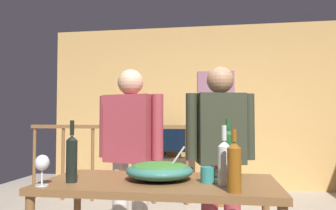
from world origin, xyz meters
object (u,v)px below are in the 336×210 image
object	(u,v)px
framed_picture	(216,86)
person_standing_left	(130,146)
serving_table	(159,194)
person_standing_right	(221,148)
wine_bottle_amber	(234,166)
wine_bottle_dark	(72,157)
wine_glass	(42,164)
wine_bottle_green	(228,153)
wine_bottle_clear	(224,162)
salad_bowl	(160,170)
mug_teal	(208,175)
tv_console	(166,174)
flat_screen_tv	(165,139)
stair_railing	(154,154)

from	to	relation	value
framed_picture	person_standing_left	world-z (taller)	framed_picture
serving_table	person_standing_right	size ratio (longest dim) A/B	0.90
framed_picture	wine_bottle_amber	bearing A→B (deg)	-88.08
wine_bottle_dark	person_standing_right	xyz separation A→B (m)	(0.86, 0.80, -0.00)
person_standing_left	wine_glass	bearing A→B (deg)	88.89
wine_bottle_dark	wine_bottle_amber	size ratio (longest dim) A/B	1.13
serving_table	wine_bottle_green	xyz separation A→B (m)	(0.41, 0.11, 0.24)
wine_glass	wine_bottle_green	bearing A→B (deg)	19.82
wine_bottle_clear	person_standing_left	xyz separation A→B (m)	(-0.75, 0.76, 0.01)
salad_bowl	mug_teal	xyz separation A→B (m)	(0.29, -0.05, -0.01)
tv_console	wine_bottle_clear	bearing A→B (deg)	-75.11
wine_bottle_amber	person_standing_right	world-z (taller)	person_standing_right
wine_glass	mug_teal	world-z (taller)	wine_glass
framed_picture	tv_console	distance (m)	1.65
wine_bottle_amber	person_standing_left	bearing A→B (deg)	130.94
tv_console	flat_screen_tv	bearing A→B (deg)	-90.00
wine_bottle_dark	wine_bottle_amber	bearing A→B (deg)	-7.39
mug_teal	wine_bottle_amber	bearing A→B (deg)	-58.89
tv_console	wine_bottle_clear	size ratio (longest dim) A/B	2.70
mug_teal	stair_railing	bearing A→B (deg)	108.63
flat_screen_tv	person_standing_right	size ratio (longest dim) A/B	0.44
flat_screen_tv	mug_teal	size ratio (longest dim) A/B	5.60
framed_picture	wine_bottle_amber	size ratio (longest dim) A/B	1.89
stair_railing	wine_bottle_green	bearing A→B (deg)	-67.71
serving_table	mug_teal	world-z (taller)	mug_teal
flat_screen_tv	salad_bowl	world-z (taller)	flat_screen_tv
framed_picture	salad_bowl	xyz separation A→B (m)	(-0.31, -3.44, -0.86)
tv_console	mug_teal	world-z (taller)	mug_teal
stair_railing	wine_bottle_amber	world-z (taller)	stair_railing
salad_bowl	wine_bottle_clear	distance (m)	0.41
wine_bottle_dark	person_standing_right	world-z (taller)	person_standing_right
salad_bowl	wine_bottle_green	bearing A→B (deg)	11.84
salad_bowl	person_standing_right	bearing A→B (deg)	59.98
wine_glass	framed_picture	bearing A→B (deg)	76.16
mug_teal	person_standing_left	world-z (taller)	person_standing_left
person_standing_right	tv_console	bearing A→B (deg)	-85.18
wine_bottle_clear	person_standing_right	bearing A→B (deg)	91.36
flat_screen_tv	wine_bottle_dark	distance (m)	3.27
flat_screen_tv	salad_bowl	size ratio (longest dim) A/B	1.64
wine_bottle_green	salad_bowl	bearing A→B (deg)	-168.16
wine_bottle_green	person_standing_right	size ratio (longest dim) A/B	0.24
stair_railing	flat_screen_tv	world-z (taller)	stair_railing
serving_table	person_standing_right	distance (m)	0.79
serving_table	wine_bottle_green	size ratio (longest dim) A/B	3.74
stair_railing	mug_teal	xyz separation A→B (m)	(0.80, -2.39, 0.14)
tv_console	salad_bowl	bearing A→B (deg)	-81.28
wine_glass	wine_bottle_amber	size ratio (longest dim) A/B	0.54
flat_screen_tv	mug_teal	bearing A→B (deg)	-76.21
serving_table	mug_teal	distance (m)	0.32
framed_picture	flat_screen_tv	world-z (taller)	framed_picture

